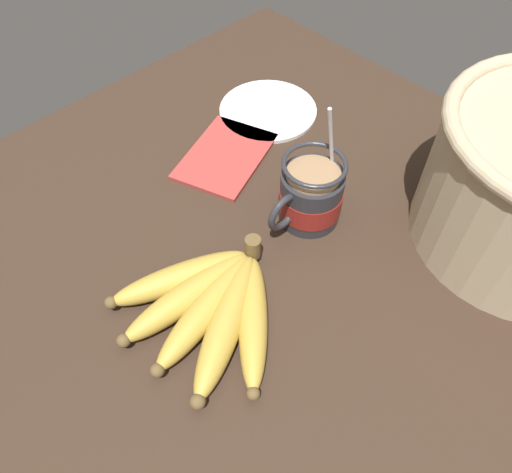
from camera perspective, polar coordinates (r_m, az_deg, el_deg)
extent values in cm
cube|color=#332319|center=(64.37, 1.10, -3.91)|extent=(90.68, 90.68, 3.38)
cylinder|color=#28282D|center=(65.28, 6.27, 4.57)|extent=(8.14, 8.14, 7.66)
cylinder|color=maroon|center=(65.65, 6.23, 4.27)|extent=(8.34, 8.34, 3.34)
torus|color=#28282D|center=(61.98, 3.27, 2.80)|extent=(5.48, 0.90, 5.48)
cylinder|color=#997551|center=(62.46, 6.58, 7.00)|extent=(6.94, 6.94, 0.40)
torus|color=#28282D|center=(61.23, 6.73, 8.17)|extent=(8.14, 8.14, 0.60)
cylinder|color=silver|center=(63.34, 8.65, 9.36)|extent=(4.05, 0.50, 15.64)
ellipsoid|color=silver|center=(67.78, 6.90, 3.85)|extent=(3.00, 2.00, 0.80)
cylinder|color=brown|center=(61.08, -0.35, -1.22)|extent=(2.00, 2.00, 3.00)
ellipsoid|color=#B79338|center=(60.32, -8.60, -4.66)|extent=(17.02, 9.10, 3.48)
sphere|color=brown|center=(60.20, -16.23, -7.26)|extent=(1.57, 1.57, 1.57)
ellipsoid|color=#B79338|center=(58.80, -7.67, -6.71)|extent=(17.74, 4.67, 3.55)
sphere|color=brown|center=(57.39, -14.90, -11.42)|extent=(1.60, 1.60, 1.60)
ellipsoid|color=#B79338|center=(57.65, -5.67, -8.27)|extent=(17.76, 7.32, 3.53)
sphere|color=brown|center=(55.12, -11.22, -14.77)|extent=(1.59, 1.59, 1.59)
ellipsoid|color=#B79338|center=(56.54, -3.36, -9.76)|extent=(18.03, 12.39, 3.74)
sphere|color=brown|center=(53.15, -6.69, -18.22)|extent=(1.68, 1.68, 1.68)
ellipsoid|color=#B79338|center=(56.85, -0.34, -9.50)|extent=(14.10, 14.43, 3.28)
sphere|color=brown|center=(53.35, -0.34, -17.51)|extent=(1.48, 1.48, 1.48)
cube|color=#A33833|center=(75.63, -3.51, 9.17)|extent=(17.96, 15.27, 0.60)
cylinder|color=white|center=(83.79, 1.38, 14.23)|extent=(15.82, 15.82, 0.60)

